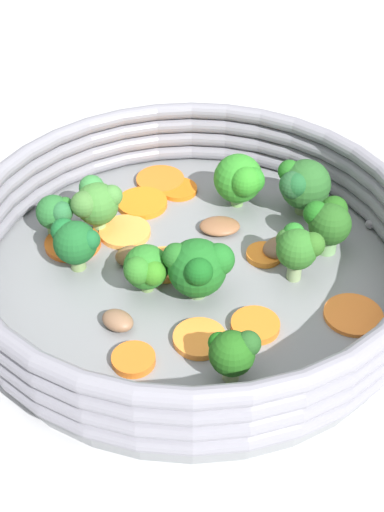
{
  "coord_description": "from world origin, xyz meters",
  "views": [
    {
      "loc": [
        -0.41,
        -0.08,
        0.38
      ],
      "look_at": [
        0.0,
        0.0,
        0.03
      ],
      "focal_mm": 50.0,
      "sensor_mm": 36.0,
      "label": 1
    }
  ],
  "objects": [
    {
      "name": "carrot_slice_9",
      "position": [
        -0.0,
        0.02,
        0.02
      ],
      "size": [
        0.05,
        0.05,
        0.01
      ],
      "primitive_type": "cylinder",
      "rotation": [
        0.0,
        0.0,
        5.61
      ],
      "color": "orange",
      "rests_on": "skillet"
    },
    {
      "name": "carrot_slice_2",
      "position": [
        0.08,
        0.06,
        0.02
      ],
      "size": [
        0.06,
        0.06,
        0.0
      ],
      "primitive_type": "cylinder",
      "rotation": [
        0.0,
        0.0,
        0.4
      ],
      "color": "orange",
      "rests_on": "skillet"
    },
    {
      "name": "broccoli_floret_0",
      "position": [
        0.09,
        -0.02,
        0.04
      ],
      "size": [
        0.05,
        0.04,
        0.05
      ],
      "color": "#6F9F54",
      "rests_on": "skillet"
    },
    {
      "name": "ground_plane",
      "position": [
        0.0,
        0.0,
        0.0
      ],
      "size": [
        4.0,
        4.0,
        0.0
      ],
      "primitive_type": "plane",
      "color": "#B9B9BB"
    },
    {
      "name": "broccoli_floret_7",
      "position": [
        -0.1,
        -0.05,
        0.04
      ],
      "size": [
        0.03,
        0.03,
        0.04
      ],
      "color": "#8BA366",
      "rests_on": "skillet"
    },
    {
      "name": "mushroom_piece_3",
      "position": [
        0.05,
        -0.01,
        0.02
      ],
      "size": [
        0.03,
        0.04,
        0.01
      ],
      "primitive_type": "ellipsoid",
      "rotation": [
        0.0,
        0.0,
        4.92
      ],
      "color": "#8E5C3B",
      "rests_on": "skillet"
    },
    {
      "name": "mushroom_piece_0",
      "position": [
        0.03,
        -0.07,
        0.02
      ],
      "size": [
        0.04,
        0.04,
        0.01
      ],
      "primitive_type": "ellipsoid",
      "rotation": [
        0.0,
        0.0,
        2.34
      ],
      "color": "brown",
      "rests_on": "skillet"
    },
    {
      "name": "mushroom_piece_2",
      "position": [
        -0.0,
        0.05,
        0.02
      ],
      "size": [
        0.03,
        0.03,
        0.01
      ],
      "primitive_type": "ellipsoid",
      "rotation": [
        0.0,
        0.0,
        5.34
      ],
      "color": "brown",
      "rests_on": "skillet"
    },
    {
      "name": "broccoli_floret_1",
      "position": [
        -0.01,
        0.09,
        0.04
      ],
      "size": [
        0.03,
        0.04,
        0.04
      ],
      "color": "#789456",
      "rests_on": "skillet"
    },
    {
      "name": "broccoli_floret_4",
      "position": [
        -0.03,
        0.03,
        0.04
      ],
      "size": [
        0.04,
        0.03,
        0.04
      ],
      "color": "#6F934F",
      "rests_on": "skillet"
    },
    {
      "name": "broccoli_floret_5",
      "position": [
        0.02,
        0.12,
        0.04
      ],
      "size": [
        0.03,
        0.03,
        0.04
      ],
      "color": "#678F48",
      "rests_on": "skillet"
    },
    {
      "name": "carrot_slice_10",
      "position": [
        0.01,
        0.1,
        0.02
      ],
      "size": [
        0.05,
        0.05,
        0.0
      ],
      "primitive_type": "cylinder",
      "rotation": [
        0.0,
        0.0,
        1.41
      ],
      "color": "orange",
      "rests_on": "skillet"
    },
    {
      "name": "carrot_slice_5",
      "position": [
        -0.03,
        -0.12,
        0.01
      ],
      "size": [
        0.05,
        0.05,
        0.0
      ],
      "primitive_type": "cylinder",
      "rotation": [
        0.0,
        0.0,
        0.25
      ],
      "color": "orange",
      "rests_on": "skillet"
    },
    {
      "name": "broccoli_floret_2",
      "position": [
        0.04,
        0.09,
        0.04
      ],
      "size": [
        0.04,
        0.04,
        0.04
      ],
      "color": "#85B26F",
      "rests_on": "skillet"
    },
    {
      "name": "carrot_slice_6",
      "position": [
        -0.07,
        -0.02,
        0.02
      ],
      "size": [
        0.05,
        0.05,
        0.0
      ],
      "primitive_type": "cylinder",
      "rotation": [
        0.0,
        0.0,
        0.48
      ],
      "color": "orange",
      "rests_on": "skillet"
    },
    {
      "name": "carrot_slice_8",
      "position": [
        -0.1,
        0.02,
        0.02
      ],
      "size": [
        0.04,
        0.04,
        0.01
      ],
      "primitive_type": "cylinder",
      "rotation": [
        0.0,
        0.0,
        0.38
      ],
      "color": "orange",
      "rests_on": "skillet"
    },
    {
      "name": "skillet",
      "position": [
        0.0,
        0.0,
        0.01
      ],
      "size": [
        0.33,
        0.33,
        0.01
      ],
      "primitive_type": "cylinder",
      "color": "gray",
      "rests_on": "ground_plane"
    },
    {
      "name": "carrot_slice_7",
      "position": [
        0.11,
        0.05,
        0.02
      ],
      "size": [
        0.05,
        0.05,
        0.0
      ],
      "primitive_type": "cylinder",
      "rotation": [
        0.0,
        0.0,
        2.95
      ],
      "color": "orange",
      "rests_on": "skillet"
    },
    {
      "name": "carrot_slice_3",
      "position": [
        0.03,
        -0.05,
        0.02
      ],
      "size": [
        0.04,
        0.04,
        0.0
      ],
      "primitive_type": "cylinder",
      "rotation": [
        0.0,
        0.0,
        2.44
      ],
      "color": "orange",
      "rests_on": "skillet"
    },
    {
      "name": "broccoli_floret_8",
      "position": [
        0.05,
        -0.1,
        0.04
      ],
      "size": [
        0.04,
        0.04,
        0.04
      ],
      "color": "#7BAF6B",
      "rests_on": "skillet"
    },
    {
      "name": "skillet_rivet_right",
      "position": [
        0.08,
        -0.13,
        0.02
      ],
      "size": [
        0.01,
        0.01,
        0.01
      ],
      "primitive_type": "sphere",
      "color": "gray",
      "rests_on": "skillet"
    },
    {
      "name": "mushroom_piece_1",
      "position": [
        -0.07,
        0.04,
        0.02
      ],
      "size": [
        0.03,
        0.03,
        0.01
      ],
      "primitive_type": "ellipsoid",
      "rotation": [
        0.0,
        0.0,
        4.29
      ],
      "color": "#876145",
      "rests_on": "skillet"
    },
    {
      "name": "carrot_slice_1",
      "position": [
        0.03,
        0.06,
        0.02
      ],
      "size": [
        0.05,
        0.05,
        0.0
      ],
      "primitive_type": "cylinder",
      "rotation": [
        0.0,
        0.0,
        0.15
      ],
      "color": "#F89D41",
      "rests_on": "skillet"
    },
    {
      "name": "broccoli_floret_9",
      "position": [
        0.09,
        -0.07,
        0.04
      ],
      "size": [
        0.04,
        0.05,
        0.05
      ],
      "color": "#6F8952",
      "rests_on": "skillet"
    },
    {
      "name": "broccoli_floret_6",
      "position": [
        0.01,
        -0.08,
        0.04
      ],
      "size": [
        0.03,
        0.04,
        0.04
      ],
      "color": "#89A36C",
      "rests_on": "skillet"
    },
    {
      "name": "broccoli_floret_3",
      "position": [
        -0.03,
        -0.01,
        0.04
      ],
      "size": [
        0.05,
        0.05,
        0.05
      ],
      "color": "#698F54",
      "rests_on": "skillet"
    },
    {
      "name": "skillet_rim_wall",
      "position": [
        0.0,
        0.0,
        0.04
      ],
      "size": [
        0.34,
        0.34,
        0.06
      ],
      "color": "gray",
      "rests_on": "skillet"
    },
    {
      "name": "carrot_slice_4",
      "position": [
        0.1,
        0.03,
        0.02
      ],
      "size": [
        0.05,
        0.05,
        0.0
      ],
      "primitive_type": "cylinder",
      "rotation": [
        0.0,
        0.0,
        0.71
      ],
      "color": "orange",
      "rests_on": "skillet"
    },
    {
      "name": "carrot_slice_0",
      "position": [
        -0.05,
        -0.06,
        0.02
      ],
      "size": [
        0.05,
        0.05,
        0.01
      ],
      "primitive_type": "cylinder",
      "rotation": [
        0.0,
        0.0,
        4.11
      ],
      "color": "orange",
      "rests_on": "skillet"
    }
  ]
}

